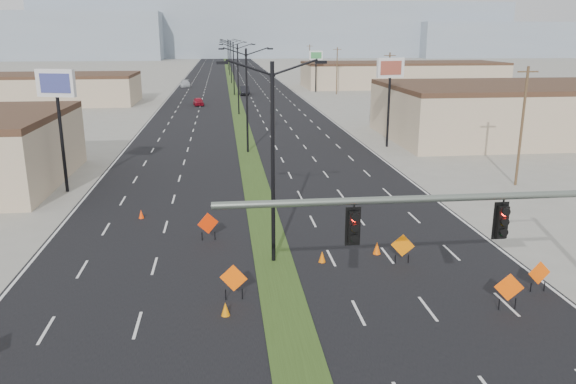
{
  "coord_description": "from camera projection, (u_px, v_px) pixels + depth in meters",
  "views": [
    {
      "loc": [
        -2.36,
        -14.66,
        11.15
      ],
      "look_at": [
        0.93,
        13.62,
        3.2
      ],
      "focal_mm": 35.0,
      "sensor_mm": 36.0,
      "label": 1
    }
  ],
  "objects": [
    {
      "name": "median_strip",
      "position": [
        234.0,
        93.0,
        112.96
      ],
      "size": [
        2.0,
        400.0,
        0.04
      ],
      "primitive_type": "cube",
      "color": "#2A4016",
      "rests_on": "ground"
    },
    {
      "name": "mesa_center",
      "position": [
        298.0,
        30.0,
        304.99
      ],
      "size": [
        220.0,
        50.0,
        28.0
      ],
      "primitive_type": "cube",
      "color": "#8493A4",
      "rests_on": "ground"
    },
    {
      "name": "cone_3",
      "position": [
        141.0,
        214.0,
        35.38
      ],
      "size": [
        0.41,
        0.41,
        0.57
      ],
      "primitive_type": "cone",
      "rotation": [
        0.0,
        0.0,
        0.24
      ],
      "color": "#FF3B05",
      "rests_on": "ground"
    },
    {
      "name": "streetlight_1",
      "position": [
        247.0,
        97.0,
        54.1
      ],
      "size": [
        5.15,
        0.24,
        10.02
      ],
      "color": "black",
      "rests_on": "ground"
    },
    {
      "name": "mesa_east",
      "position": [
        550.0,
        40.0,
        312.35
      ],
      "size": [
        160.0,
        50.0,
        18.0
      ],
      "primitive_type": "cube",
      "color": "#8493A4",
      "rests_on": "ground"
    },
    {
      "name": "pole_sign_east_far",
      "position": [
        316.0,
        59.0,
        112.87
      ],
      "size": [
        2.71,
        0.8,
        8.24
      ],
      "rotation": [
        0.0,
        0.0,
        -0.17
      ],
      "color": "black",
      "rests_on": "ground"
    },
    {
      "name": "utility_pole_3",
      "position": [
        310.0,
        62.0,
        142.63
      ],
      "size": [
        1.6,
        0.2,
        9.0
      ],
      "color": "#4C3823",
      "rests_on": "ground"
    },
    {
      "name": "cone_2",
      "position": [
        377.0,
        248.0,
        29.58
      ],
      "size": [
        0.48,
        0.48,
        0.68
      ],
      "primitive_type": "cone",
      "rotation": [
        0.0,
        0.0,
        -0.18
      ],
      "color": "#F15905",
      "rests_on": "ground"
    },
    {
      "name": "mesa_backdrop",
      "position": [
        171.0,
        27.0,
        315.79
      ],
      "size": [
        140.0,
        50.0,
        32.0
      ],
      "primitive_type": "cube",
      "color": "#8493A4",
      "rests_on": "ground"
    },
    {
      "name": "car_left",
      "position": [
        198.0,
        102.0,
        92.51
      ],
      "size": [
        2.03,
        3.98,
        1.3
      ],
      "primitive_type": "imported",
      "rotation": [
        0.0,
        0.0,
        0.13
      ],
      "color": "maroon",
      "rests_on": "ground"
    },
    {
      "name": "construction_sign_3",
      "position": [
        403.0,
        247.0,
        28.2
      ],
      "size": [
        1.13,
        0.42,
        1.56
      ],
      "rotation": [
        0.0,
        0.0,
        -0.33
      ],
      "color": "orange",
      "rests_on": "ground"
    },
    {
      "name": "signal_mast",
      "position": [
        553.0,
        232.0,
        18.86
      ],
      "size": [
        16.3,
        0.6,
        8.0
      ],
      "color": "slate",
      "rests_on": "ground"
    },
    {
      "name": "streetlight_2",
      "position": [
        238.0,
        77.0,
        80.88
      ],
      "size": [
        5.15,
        0.24,
        10.02
      ],
      "color": "black",
      "rests_on": "ground"
    },
    {
      "name": "building_se_far",
      "position": [
        402.0,
        76.0,
        126.08
      ],
      "size": [
        44.0,
        16.0,
        5.0
      ],
      "primitive_type": "cube",
      "color": "#C3A88B",
      "rests_on": "ground"
    },
    {
      "name": "construction_sign_4",
      "position": [
        509.0,
        289.0,
        23.4
      ],
      "size": [
        1.22,
        0.26,
        1.65
      ],
      "rotation": [
        0.0,
        0.0,
        -0.18
      ],
      "color": "#FF5305",
      "rests_on": "ground"
    },
    {
      "name": "streetlight_5",
      "position": [
        229.0,
        56.0,
        161.25
      ],
      "size": [
        5.15,
        0.24,
        10.02
      ],
      "color": "black",
      "rests_on": "ground"
    },
    {
      "name": "pole_sign_west",
      "position": [
        57.0,
        93.0,
        39.68
      ],
      "size": [
        2.87,
        1.22,
        8.9
      ],
      "rotation": [
        0.0,
        0.0,
        -0.31
      ],
      "color": "black",
      "rests_on": "ground"
    },
    {
      "name": "construction_sign_5",
      "position": [
        539.0,
        274.0,
        25.09
      ],
      "size": [
        1.1,
        0.16,
        1.47
      ],
      "rotation": [
        0.0,
        0.0,
        0.11
      ],
      "color": "#ED4E04",
      "rests_on": "ground"
    },
    {
      "name": "construction_sign_1",
      "position": [
        234.0,
        279.0,
        24.29
      ],
      "size": [
        1.2,
        0.38,
        1.65
      ],
      "rotation": [
        0.0,
        0.0,
        -0.28
      ],
      "color": "#FF5905",
      "rests_on": "ground"
    },
    {
      "name": "car_far",
      "position": [
        185.0,
        84.0,
        125.91
      ],
      "size": [
        2.43,
        5.29,
        1.5
      ],
      "primitive_type": "imported",
      "rotation": [
        0.0,
        0.0,
        0.07
      ],
      "color": "silver",
      "rests_on": "ground"
    },
    {
      "name": "building_sw_far",
      "position": [
        45.0,
        90.0,
        94.44
      ],
      "size": [
        30.0,
        14.0,
        4.5
      ],
      "primitive_type": "cube",
      "color": "#C3A88B",
      "rests_on": "ground"
    },
    {
      "name": "utility_pole_1",
      "position": [
        388.0,
        85.0,
        75.66
      ],
      "size": [
        1.6,
        0.2,
        9.0
      ],
      "color": "#4C3823",
      "rests_on": "ground"
    },
    {
      "name": "car_mid",
      "position": [
        244.0,
        90.0,
        109.45
      ],
      "size": [
        1.83,
        5.04,
        1.65
      ],
      "primitive_type": "imported",
      "rotation": [
        0.0,
        0.0,
        0.02
      ],
      "color": "black",
      "rests_on": "ground"
    },
    {
      "name": "streetlight_6",
      "position": [
        228.0,
        53.0,
        188.04
      ],
      "size": [
        5.15,
        0.24,
        10.02
      ],
      "color": "black",
      "rests_on": "ground"
    },
    {
      "name": "pole_sign_east_near",
      "position": [
        390.0,
        75.0,
        56.42
      ],
      "size": [
        2.94,
        1.01,
        9.02
      ],
      "rotation": [
        0.0,
        0.0,
        0.23
      ],
      "color": "black",
      "rests_on": "ground"
    },
    {
      "name": "streetlight_4",
      "position": [
        231.0,
        60.0,
        134.46
      ],
      "size": [
        5.15,
        0.24,
        10.02
      ],
      "color": "black",
      "rests_on": "ground"
    },
    {
      "name": "utility_pole_2",
      "position": [
        337.0,
        70.0,
        109.14
      ],
      "size": [
        1.6,
        0.2,
        9.0
      ],
      "color": "#4C3823",
      "rests_on": "ground"
    },
    {
      "name": "streetlight_0",
      "position": [
        273.0,
        158.0,
        27.31
      ],
      "size": [
        5.15,
        0.24,
        10.02
      ],
      "color": "black",
      "rests_on": "ground"
    },
    {
      "name": "cone_0",
      "position": [
        322.0,
        257.0,
        28.52
      ],
      "size": [
        0.46,
        0.46,
        0.61
      ],
      "primitive_type": "cone",
      "rotation": [
        0.0,
        0.0,
        -0.33
      ],
      "color": "#E66504",
      "rests_on": "ground"
    },
    {
      "name": "utility_pole_0",
      "position": [
        522.0,
        125.0,
        42.17
      ],
      "size": [
        1.6,
        0.2,
        9.0
      ],
      "color": "#4C3823",
      "rests_on": "ground"
    },
    {
      "name": "streetlight_3",
      "position": [
        234.0,
        67.0,
        107.67
      ],
      "size": [
        5.15,
        0.24,
        10.02
      ],
      "color": "black",
      "rests_on": "ground"
    },
    {
      "name": "construction_sign_2",
      "position": [
        208.0,
        224.0,
        31.39
      ],
      "size": [
        1.16,
        0.48,
        1.64
      ],
      "rotation": [
        0.0,
        0.0,
        0.37
      ],
      "color": "#F33005",
      "rests_on": "ground"
    },
    {
      "name": "cone_1",
      "position": [
        225.0,
        309.0,
        23.05
      ],
      "size": [
        0.42,
        0.42,
        0.61
      ],
      "primitive_type": "cone",
      "rotation": [
        0.0,
        0.0,
        0.15
      ],
      "color": "orange",
      "rests_on": "ground"
    },
    {
      "name": "building_se_near",
      "position": [
        546.0,
        113.0,
        63.38
      ],
      "size": [
        36.0,
        18.0,
        5.5
      ],
      "primitive_type": "cube",
      "color": "#C3A88B",
      "rests_on": "ground"
    },
    {
      "name": "road_surface",
      "position": [
        234.0,
        93.0,
        112.96
      ],
      "size": [
        25.0,
        400.0,
        0.02
      ],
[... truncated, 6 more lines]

